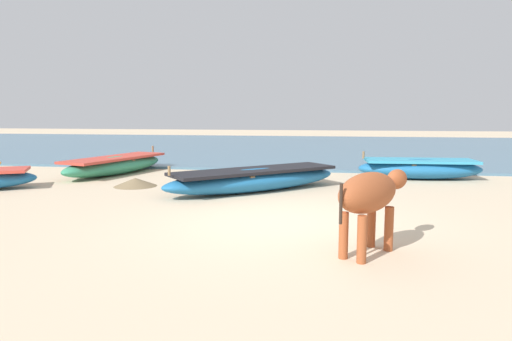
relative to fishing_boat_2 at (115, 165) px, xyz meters
name	(u,v)px	position (x,y,z in m)	size (l,w,h in m)	color
ground	(278,223)	(5.48, -5.16, -0.29)	(80.00, 80.00, 0.00)	beige
sea_water	(313,147)	(5.48, 11.39, -0.25)	(60.00, 20.00, 0.08)	slate
fishing_boat_2	(115,165)	(0.00, 0.00, 0.00)	(2.08, 4.09, 0.73)	#338C66
fishing_boat_3	(255,179)	(4.59, -2.20, 0.00)	(4.16, 3.85, 0.73)	#1E669E
fishing_boat_5	(419,168)	(8.79, 0.46, 0.01)	(3.39, 1.29, 0.75)	#1E669E
cow_adult_rust	(370,195)	(6.82, -6.60, 0.49)	(1.19, 1.51, 1.08)	#9E4C28
debris_pile_0	(135,182)	(1.52, -2.00, -0.18)	(1.07, 1.07, 0.21)	#7A6647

